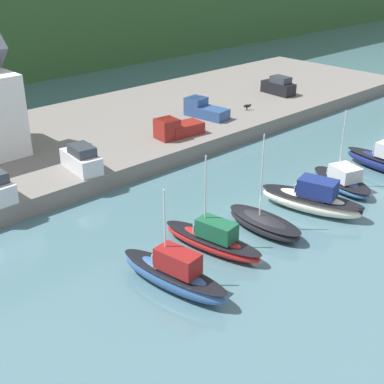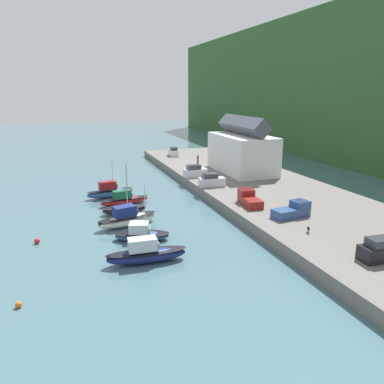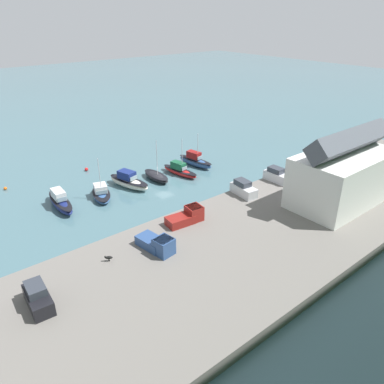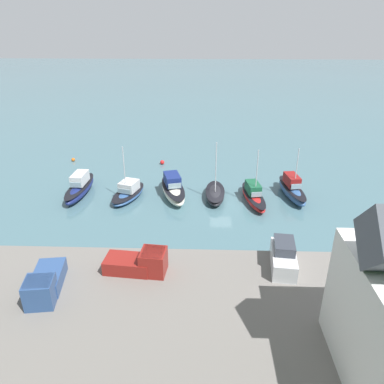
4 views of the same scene
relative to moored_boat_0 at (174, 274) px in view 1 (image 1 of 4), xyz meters
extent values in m
plane|color=#476B75|center=(8.29, 1.93, -0.96)|extent=(320.00, 320.00, 0.00)
cube|color=slate|center=(8.29, 24.14, -0.23)|extent=(90.13, 20.97, 1.46)
ellipsoid|color=#33568E|center=(-0.01, 0.06, -0.28)|extent=(2.81, 7.55, 1.37)
ellipsoid|color=black|center=(-0.01, 0.06, 0.20)|extent=(2.90, 7.71, 0.12)
cube|color=maroon|center=(0.05, -0.30, 1.03)|extent=(1.68, 2.75, 1.24)
cube|color=#8CA5B2|center=(-0.17, 1.12, 0.85)|extent=(1.18, 0.27, 0.62)
cylinder|color=silver|center=(-0.09, 0.61, 2.81)|extent=(0.10, 0.10, 4.80)
ellipsoid|color=red|center=(4.65, 1.56, -0.44)|extent=(2.92, 7.51, 1.03)
ellipsoid|color=black|center=(4.65, 1.56, -0.08)|extent=(3.01, 7.66, 0.12)
cube|color=#195638|center=(4.71, 1.20, 0.65)|extent=(1.71, 2.74, 1.16)
cube|color=#8CA5B2|center=(4.48, 2.61, 0.48)|extent=(1.19, 0.29, 0.58)
cylinder|color=silver|center=(4.56, 2.10, 2.79)|extent=(0.10, 0.10, 5.43)
ellipsoid|color=black|center=(9.02, 0.80, -0.42)|extent=(2.20, 6.00, 1.09)
ellipsoid|color=black|center=(9.02, 0.80, -0.04)|extent=(2.29, 6.12, 0.12)
cylinder|color=silver|center=(9.02, 1.25, 3.07)|extent=(0.10, 0.10, 5.89)
ellipsoid|color=white|center=(13.95, 0.41, -0.26)|extent=(4.19, 8.01, 1.39)
ellipsoid|color=black|center=(13.95, 0.41, 0.22)|extent=(4.32, 8.18, 0.12)
cube|color=navy|center=(14.05, 0.04, 1.06)|extent=(2.32, 3.04, 1.25)
cube|color=#8CA5B2|center=(13.65, 1.48, 0.87)|extent=(1.47, 0.50, 0.62)
cube|color=black|center=(14.93, -3.11, 0.01)|extent=(0.42, 0.37, 0.56)
ellipsoid|color=#33568E|center=(19.14, 1.12, -0.51)|extent=(4.13, 6.56, 0.91)
ellipsoid|color=black|center=(19.14, 1.12, -0.19)|extent=(4.26, 6.71, 0.12)
cube|color=silver|center=(19.05, 0.83, 0.51)|extent=(2.36, 2.59, 1.13)
cube|color=#8CA5B2|center=(19.42, 1.99, 0.34)|extent=(1.57, 0.58, 0.56)
cylinder|color=silver|center=(19.28, 1.56, 2.72)|extent=(0.10, 0.10, 5.55)
cube|color=#8CA5B2|center=(25.12, 1.48, 0.83)|extent=(1.30, 0.17, 0.62)
cube|color=silver|center=(4.07, 15.87, 1.20)|extent=(2.25, 4.37, 1.40)
cube|color=#333842|center=(4.04, 15.55, 2.28)|extent=(1.77, 2.46, 0.76)
cube|color=black|center=(34.63, 20.05, 1.20)|extent=(2.08, 4.31, 1.40)
cube|color=#333842|center=(34.61, 19.74, 2.28)|extent=(1.68, 2.41, 0.76)
cube|color=#2D4C84|center=(21.61, 18.54, 1.05)|extent=(2.47, 3.76, 1.10)
cube|color=#2D4C84|center=(21.33, 20.54, 1.45)|extent=(2.15, 2.14, 1.90)
cube|color=#2D333D|center=(21.33, 20.54, 2.15)|extent=(2.01, 1.86, 0.50)
cube|color=maroon|center=(16.10, 16.68, 1.05)|extent=(3.69, 2.34, 1.10)
cube|color=maroon|center=(14.09, 16.88, 1.45)|extent=(2.07, 2.08, 1.90)
cube|color=#2D333D|center=(14.09, 16.88, 2.15)|extent=(1.79, 1.95, 0.50)
cylinder|color=black|center=(26.62, 17.98, 0.64)|extent=(0.12, 0.12, 0.28)
ellipsoid|color=black|center=(26.62, 17.98, 0.96)|extent=(0.83, 0.69, 0.36)
sphere|color=black|center=(26.93, 17.79, 1.07)|extent=(0.22, 0.22, 0.22)
camera|label=1|loc=(-16.84, -19.43, 17.26)|focal=50.00mm
camera|label=2|loc=(58.54, -6.71, 15.40)|focal=35.00mm
camera|label=3|loc=(40.23, 48.67, 24.39)|focal=35.00mm
camera|label=4|loc=(10.35, 40.22, 18.36)|focal=35.00mm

